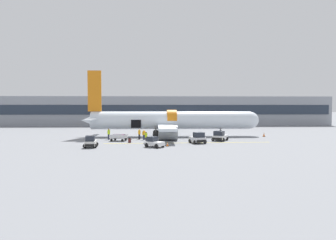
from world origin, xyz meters
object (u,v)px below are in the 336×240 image
at_px(airplane, 169,121).
at_px(ground_crew_loader_b, 144,134).
at_px(baggage_tug_spare, 91,142).
at_px(suitcase_on_tarmac_upright, 130,141).
at_px(baggage_tug_lead, 220,136).
at_px(baggage_tug_mid, 154,143).
at_px(baggage_cart_loading, 119,138).
at_px(baggage_tug_rear, 198,139).
at_px(ground_crew_supervisor, 109,134).
at_px(ground_crew_loader_a, 139,134).
at_px(ground_crew_driver, 146,137).

bearing_deg(airplane, ground_crew_loader_b, -127.20).
xyz_separation_m(baggage_tug_spare, suitcase_on_tarmac_upright, (4.56, 4.79, -0.34)).
height_order(baggage_tug_lead, baggage_tug_mid, baggage_tug_lead).
xyz_separation_m(baggage_cart_loading, ground_crew_loader_b, (3.73, 1.33, 0.36)).
height_order(airplane, baggage_tug_spare, airplane).
distance_m(baggage_tug_rear, ground_crew_supervisor, 14.64).
distance_m(baggage_tug_spare, ground_crew_loader_a, 10.99).
relative_size(baggage_tug_rear, ground_crew_loader_a, 1.73).
bearing_deg(baggage_cart_loading, baggage_tug_mid, -54.03).
bearing_deg(ground_crew_supervisor, baggage_tug_mid, -52.54).
relative_size(ground_crew_loader_a, ground_crew_driver, 1.05).
height_order(baggage_tug_rear, baggage_tug_spare, baggage_tug_rear).
relative_size(baggage_tug_rear, ground_crew_driver, 1.81).
height_order(airplane, baggage_tug_mid, airplane).
height_order(baggage_tug_lead, baggage_tug_spare, baggage_tug_spare).
xyz_separation_m(ground_crew_loader_b, ground_crew_supervisor, (-5.64, 0.77, 0.07)).
distance_m(airplane, ground_crew_driver, 10.20).
relative_size(ground_crew_loader_b, ground_crew_supervisor, 0.92).
bearing_deg(ground_crew_loader_b, baggage_tug_spare, -127.26).
relative_size(ground_crew_loader_a, ground_crew_loader_b, 1.03).
bearing_deg(ground_crew_driver, airplane, 68.28).
xyz_separation_m(baggage_tug_mid, ground_crew_loader_a, (-2.41, 9.57, 0.31)).
bearing_deg(ground_crew_driver, baggage_tug_mid, -76.59).
bearing_deg(baggage_tug_mid, baggage_tug_rear, 32.10).
xyz_separation_m(baggage_tug_spare, ground_crew_loader_b, (6.49, 8.54, 0.21)).
xyz_separation_m(baggage_tug_rear, suitcase_on_tarmac_upright, (-9.82, 1.06, -0.37)).
bearing_deg(baggage_cart_loading, baggage_tug_spare, -110.96).
bearing_deg(airplane, baggage_tug_spare, -127.24).
height_order(airplane, baggage_cart_loading, airplane).
xyz_separation_m(baggage_tug_mid, suitcase_on_tarmac_upright, (-3.57, 4.98, -0.27)).
xyz_separation_m(baggage_tug_rear, baggage_tug_spare, (-14.39, -3.73, -0.03)).
bearing_deg(ground_crew_loader_a, baggage_tug_lead, -11.82).
distance_m(baggage_tug_spare, ground_crew_driver, 8.41).
distance_m(baggage_tug_rear, baggage_cart_loading, 12.13).
bearing_deg(baggage_tug_lead, ground_crew_loader_a, 168.18).
height_order(baggage_tug_lead, baggage_cart_loading, baggage_tug_lead).
relative_size(baggage_tug_spare, ground_crew_driver, 1.86).
bearing_deg(baggage_tug_lead, baggage_tug_mid, -145.26).
relative_size(baggage_tug_lead, ground_crew_loader_a, 1.91).
distance_m(ground_crew_loader_a, suitcase_on_tarmac_upright, 4.77).
xyz_separation_m(baggage_tug_rear, baggage_cart_loading, (-11.62, 3.48, -0.18)).
bearing_deg(airplane, ground_crew_supervisor, -154.28).
bearing_deg(suitcase_on_tarmac_upright, baggage_tug_mid, -54.39).
height_order(baggage_cart_loading, suitcase_on_tarmac_upright, baggage_cart_loading).
bearing_deg(baggage_cart_loading, baggage_tug_rear, -16.66).
bearing_deg(baggage_tug_spare, airplane, 52.76).
xyz_separation_m(ground_crew_loader_a, suitcase_on_tarmac_upright, (-1.16, -4.59, -0.57)).
bearing_deg(ground_crew_loader_b, baggage_tug_rear, -31.34).
bearing_deg(suitcase_on_tarmac_upright, baggage_tug_lead, 8.28).
distance_m(airplane, ground_crew_loader_b, 7.15).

